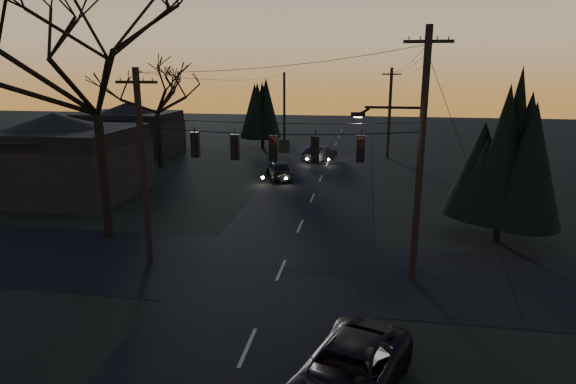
% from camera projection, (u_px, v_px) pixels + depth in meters
% --- Properties ---
extents(main_road, '(8.00, 120.00, 0.02)m').
position_uv_depth(main_road, '(309.00, 206.00, 30.29)').
color(main_road, black).
rests_on(main_road, ground).
extents(cross_road, '(60.00, 7.00, 0.02)m').
position_uv_depth(cross_road, '(281.00, 270.00, 20.73)').
color(cross_road, black).
rests_on(cross_road, ground).
extents(utility_pole_right, '(5.00, 0.30, 10.00)m').
position_uv_depth(utility_pole_right, '(412.00, 279.00, 19.88)').
color(utility_pole_right, black).
rests_on(utility_pole_right, ground).
extents(utility_pole_left, '(1.80, 0.30, 8.50)m').
position_uv_depth(utility_pole_left, '(150.00, 262.00, 21.67)').
color(utility_pole_left, black).
rests_on(utility_pole_left, ground).
extents(utility_pole_far_r, '(1.80, 0.30, 8.50)m').
position_uv_depth(utility_pole_far_r, '(387.00, 158.00, 46.63)').
color(utility_pole_far_r, black).
rests_on(utility_pole_far_r, ground).
extents(utility_pole_far_l, '(0.30, 0.30, 8.00)m').
position_uv_depth(utility_pole_far_l, '(284.00, 143.00, 56.07)').
color(utility_pole_far_l, black).
rests_on(utility_pole_far_l, ground).
extents(span_signal_assembly, '(11.50, 0.44, 1.46)m').
position_uv_depth(span_signal_assembly, '(275.00, 147.00, 19.43)').
color(span_signal_assembly, black).
rests_on(span_signal_assembly, ground).
extents(bare_tree_left, '(11.17, 11.17, 12.55)m').
position_uv_depth(bare_tree_left, '(92.00, 61.00, 22.74)').
color(bare_tree_left, black).
rests_on(bare_tree_left, ground).
extents(evergreen_right, '(3.94, 3.94, 7.60)m').
position_uv_depth(evergreen_right, '(506.00, 155.00, 23.12)').
color(evergreen_right, black).
rests_on(evergreen_right, ground).
extents(bare_tree_dist, '(6.60, 6.60, 9.54)m').
position_uv_depth(bare_tree_dist, '(156.00, 90.00, 40.37)').
color(bare_tree_dist, black).
rests_on(bare_tree_dist, ground).
extents(evergreen_dist, '(3.43, 3.43, 6.58)m').
position_uv_depth(evergreen_dist, '(262.00, 112.00, 51.09)').
color(evergreen_dist, black).
rests_on(evergreen_dist, ground).
extents(house_left_near, '(10.00, 8.00, 5.60)m').
position_uv_depth(house_left_near, '(58.00, 155.00, 32.24)').
color(house_left_near, black).
rests_on(house_left_near, ground).
extents(house_left_far, '(9.00, 7.00, 5.20)m').
position_uv_depth(house_left_far, '(130.00, 128.00, 48.04)').
color(house_left_far, black).
rests_on(house_left_far, ground).
extents(suv_near, '(3.89, 5.63, 1.43)m').
position_uv_depth(suv_near, '(348.00, 374.00, 12.57)').
color(suv_near, black).
rests_on(suv_near, ground).
extents(sedan_oncoming_a, '(3.02, 4.64, 1.47)m').
position_uv_depth(sedan_oncoming_a, '(279.00, 170.00, 37.55)').
color(sedan_oncoming_a, black).
rests_on(sedan_oncoming_a, ground).
extents(sedan_oncoming_b, '(3.07, 4.45, 1.39)m').
position_uv_depth(sedan_oncoming_b, '(320.00, 154.00, 44.93)').
color(sedan_oncoming_b, black).
rests_on(sedan_oncoming_b, ground).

